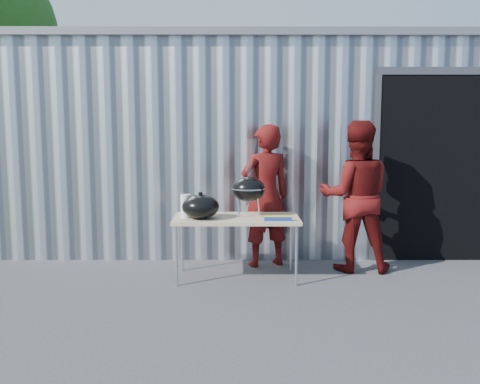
{
  "coord_description": "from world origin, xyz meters",
  "views": [
    {
      "loc": [
        0.21,
        -5.47,
        1.88
      ],
      "look_at": [
        0.23,
        0.87,
        1.05
      ],
      "focal_mm": 40.0,
      "sensor_mm": 36.0,
      "label": 1
    }
  ],
  "objects_px": {
    "folding_table": "(236,220)",
    "person_bystander": "(356,196)",
    "kettle_grill": "(248,181)",
    "person_cook": "(265,196)"
  },
  "relations": [
    {
      "from": "folding_table",
      "to": "person_bystander",
      "type": "height_order",
      "value": "person_bystander"
    },
    {
      "from": "folding_table",
      "to": "person_bystander",
      "type": "xyz_separation_m",
      "value": [
        1.51,
        0.37,
        0.24
      ]
    },
    {
      "from": "kettle_grill",
      "to": "person_cook",
      "type": "height_order",
      "value": "person_cook"
    },
    {
      "from": "kettle_grill",
      "to": "person_bystander",
      "type": "distance_m",
      "value": 1.41
    },
    {
      "from": "kettle_grill",
      "to": "person_cook",
      "type": "bearing_deg",
      "value": 65.99
    },
    {
      "from": "kettle_grill",
      "to": "person_cook",
      "type": "relative_size",
      "value": 0.5
    },
    {
      "from": "folding_table",
      "to": "person_cook",
      "type": "xyz_separation_m",
      "value": [
        0.38,
        0.58,
        0.22
      ]
    },
    {
      "from": "kettle_grill",
      "to": "person_bystander",
      "type": "xyz_separation_m",
      "value": [
        1.36,
        0.31,
        -0.23
      ]
    },
    {
      "from": "person_bystander",
      "to": "kettle_grill",
      "type": "bearing_deg",
      "value": 17.24
    },
    {
      "from": "person_cook",
      "to": "person_bystander",
      "type": "relative_size",
      "value": 0.98
    }
  ]
}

